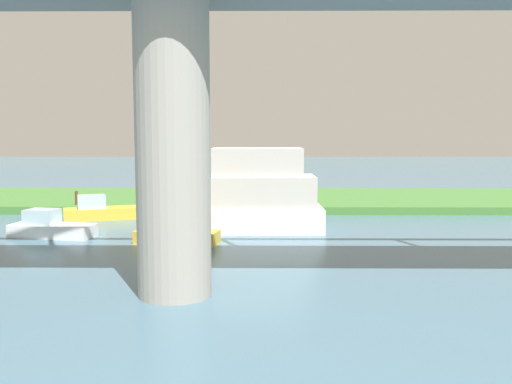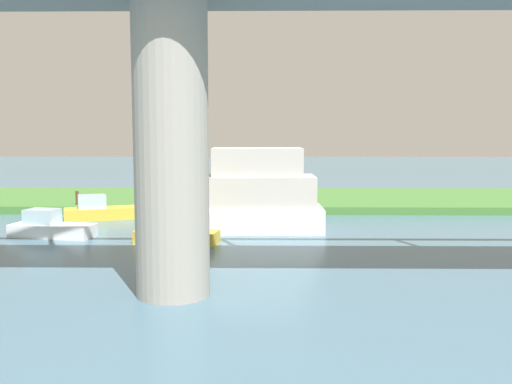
{
  "view_description": "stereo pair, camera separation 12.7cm",
  "coord_description": "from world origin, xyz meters",
  "px_view_note": "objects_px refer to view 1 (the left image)",
  "views": [
    {
      "loc": [
        -2.12,
        34.93,
        5.26
      ],
      "look_at": [
        -1.83,
        5.0,
        2.0
      ],
      "focal_mm": 39.53,
      "sensor_mm": 36.0,
      "label": 1
    },
    {
      "loc": [
        -2.25,
        34.92,
        5.26
      ],
      "look_at": [
        -1.83,
        5.0,
        2.0
      ],
      "focal_mm": 39.53,
      "sensor_mm": 36.0,
      "label": 2
    }
  ],
  "objects_px": {
    "pontoon_yellow": "(50,227)",
    "riverboat_paddlewheel": "(100,211)",
    "mooring_post": "(77,198)",
    "motorboat_red": "(240,197)",
    "bridge_pylon": "(173,150)",
    "houseboat_blue": "(174,233)",
    "person_on_bank": "(249,192)"
  },
  "relations": [
    {
      "from": "motorboat_red",
      "to": "riverboat_paddlewheel",
      "type": "distance_m",
      "value": 9.39
    },
    {
      "from": "person_on_bank",
      "to": "mooring_post",
      "type": "relative_size",
      "value": 1.57
    },
    {
      "from": "mooring_post",
      "to": "pontoon_yellow",
      "type": "distance_m",
      "value": 8.58
    },
    {
      "from": "mooring_post",
      "to": "houseboat_blue",
      "type": "distance_m",
      "value": 12.67
    },
    {
      "from": "person_on_bank",
      "to": "riverboat_paddlewheel",
      "type": "xyz_separation_m",
      "value": [
        8.87,
        3.94,
        -0.68
      ]
    },
    {
      "from": "motorboat_red",
      "to": "person_on_bank",
      "type": "bearing_deg",
      "value": -92.54
    },
    {
      "from": "riverboat_paddlewheel",
      "to": "motorboat_red",
      "type": "bearing_deg",
      "value": 156.5
    },
    {
      "from": "pontoon_yellow",
      "to": "person_on_bank",
      "type": "bearing_deg",
      "value": -135.32
    },
    {
      "from": "motorboat_red",
      "to": "riverboat_paddlewheel",
      "type": "relative_size",
      "value": 2.02
    },
    {
      "from": "pontoon_yellow",
      "to": "riverboat_paddlewheel",
      "type": "height_order",
      "value": "riverboat_paddlewheel"
    },
    {
      "from": "pontoon_yellow",
      "to": "houseboat_blue",
      "type": "xyz_separation_m",
      "value": [
        -6.43,
        1.47,
        -0.03
      ]
    },
    {
      "from": "bridge_pylon",
      "to": "riverboat_paddlewheel",
      "type": "bearing_deg",
      "value": -66.05
    },
    {
      "from": "person_on_bank",
      "to": "mooring_post",
      "type": "distance_m",
      "value": 11.22
    },
    {
      "from": "person_on_bank",
      "to": "motorboat_red",
      "type": "height_order",
      "value": "motorboat_red"
    },
    {
      "from": "pontoon_yellow",
      "to": "bridge_pylon",
      "type": "bearing_deg",
      "value": 128.12
    },
    {
      "from": "bridge_pylon",
      "to": "pontoon_yellow",
      "type": "distance_m",
      "value": 13.21
    },
    {
      "from": "mooring_post",
      "to": "motorboat_red",
      "type": "bearing_deg",
      "value": 149.0
    },
    {
      "from": "bridge_pylon",
      "to": "motorboat_red",
      "type": "xyz_separation_m",
      "value": [
        -1.64,
        -11.82,
        -2.88
      ]
    },
    {
      "from": "houseboat_blue",
      "to": "pontoon_yellow",
      "type": "bearing_deg",
      "value": -12.89
    },
    {
      "from": "mooring_post",
      "to": "motorboat_red",
      "type": "relative_size",
      "value": 0.09
    },
    {
      "from": "bridge_pylon",
      "to": "houseboat_blue",
      "type": "height_order",
      "value": "bridge_pylon"
    },
    {
      "from": "person_on_bank",
      "to": "pontoon_yellow",
      "type": "height_order",
      "value": "person_on_bank"
    },
    {
      "from": "person_on_bank",
      "to": "riverboat_paddlewheel",
      "type": "height_order",
      "value": "person_on_bank"
    },
    {
      "from": "mooring_post",
      "to": "riverboat_paddlewheel",
      "type": "bearing_deg",
      "value": 129.28
    },
    {
      "from": "person_on_bank",
      "to": "bridge_pylon",
      "type": "bearing_deg",
      "value": 84.2
    },
    {
      "from": "houseboat_blue",
      "to": "person_on_bank",
      "type": "bearing_deg",
      "value": -106.53
    },
    {
      "from": "motorboat_red",
      "to": "riverboat_paddlewheel",
      "type": "xyz_separation_m",
      "value": [
        8.54,
        -3.71,
        -1.25
      ]
    },
    {
      "from": "motorboat_red",
      "to": "mooring_post",
      "type": "bearing_deg",
      "value": -31.0
    },
    {
      "from": "bridge_pylon",
      "to": "person_on_bank",
      "type": "distance_m",
      "value": 19.88
    },
    {
      "from": "mooring_post",
      "to": "motorboat_red",
      "type": "height_order",
      "value": "motorboat_red"
    },
    {
      "from": "pontoon_yellow",
      "to": "riverboat_paddlewheel",
      "type": "relative_size",
      "value": 0.93
    },
    {
      "from": "houseboat_blue",
      "to": "riverboat_paddlewheel",
      "type": "bearing_deg",
      "value": -51.95
    }
  ]
}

